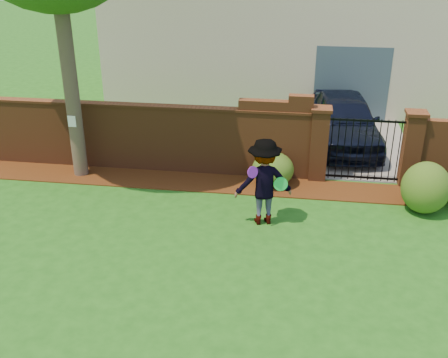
# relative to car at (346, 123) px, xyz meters

# --- Properties ---
(ground) EXTENTS (80.00, 80.00, 0.01)m
(ground) POSITION_rel_car_xyz_m (-3.20, -6.31, -0.76)
(ground) COLOR #1E5A16
(ground) RESTS_ON ground
(mulch_bed) EXTENTS (11.10, 1.08, 0.03)m
(mulch_bed) POSITION_rel_car_xyz_m (-4.15, -2.97, -0.74)
(mulch_bed) COLOR #3E1D0B
(mulch_bed) RESTS_ON ground
(brick_wall) EXTENTS (8.70, 0.31, 2.16)m
(brick_wall) POSITION_rel_car_xyz_m (-5.21, -2.31, 0.17)
(brick_wall) COLOR brown
(brick_wall) RESTS_ON ground
(pillar_left) EXTENTS (0.50, 0.50, 1.88)m
(pillar_left) POSITION_rel_car_xyz_m (-0.80, -2.31, 0.20)
(pillar_left) COLOR brown
(pillar_left) RESTS_ON ground
(pillar_right) EXTENTS (0.50, 0.50, 1.88)m
(pillar_right) POSITION_rel_car_xyz_m (1.40, -2.31, 0.20)
(pillar_right) COLOR brown
(pillar_right) RESTS_ON ground
(iron_gate) EXTENTS (1.78, 0.03, 1.60)m
(iron_gate) POSITION_rel_car_xyz_m (0.30, -2.31, 0.10)
(iron_gate) COLOR black
(iron_gate) RESTS_ON ground
(driveway) EXTENTS (3.20, 8.00, 0.01)m
(driveway) POSITION_rel_car_xyz_m (0.30, 1.69, -0.75)
(driveway) COLOR gray
(driveway) RESTS_ON ground
(house) EXTENTS (12.40, 6.40, 6.30)m
(house) POSITION_rel_car_xyz_m (-2.20, 5.69, 2.41)
(house) COLOR beige
(house) RESTS_ON ground
(car) EXTENTS (2.24, 4.58, 1.50)m
(car) POSITION_rel_car_xyz_m (0.00, 0.00, 0.00)
(car) COLOR black
(car) RESTS_ON ground
(paper_notice) EXTENTS (0.20, 0.01, 0.28)m
(paper_notice) POSITION_rel_car_xyz_m (-6.80, -3.10, 0.75)
(paper_notice) COLOR white
(paper_notice) RESTS_ON tree
(shrub_left) EXTENTS (1.02, 1.02, 0.84)m
(shrub_left) POSITION_rel_car_xyz_m (-1.88, -2.82, -0.33)
(shrub_left) COLOR #295519
(shrub_left) RESTS_ON ground
(shrub_middle) EXTENTS (1.06, 1.06, 1.17)m
(shrub_middle) POSITION_rel_car_xyz_m (1.52, -3.71, -0.17)
(shrub_middle) COLOR #295519
(shrub_middle) RESTS_ON ground
(man) EXTENTS (1.36, 1.00, 1.89)m
(man) POSITION_rel_car_xyz_m (-1.97, -4.74, 0.19)
(man) COLOR gray
(man) RESTS_ON ground
(frisbee_purple) EXTENTS (0.23, 0.22, 0.24)m
(frisbee_purple) POSITION_rel_car_xyz_m (-2.18, -5.08, 0.57)
(frisbee_purple) COLOR purple
(frisbee_purple) RESTS_ON man
(frisbee_green) EXTENTS (0.30, 0.11, 0.30)m
(frisbee_green) POSITION_rel_car_xyz_m (-1.62, -4.83, 0.23)
(frisbee_green) COLOR green
(frisbee_green) RESTS_ON man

